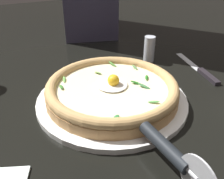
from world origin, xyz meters
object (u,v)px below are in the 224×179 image
pizza (112,89)px  pepper_shaker (149,49)px  table_knife (202,71)px  pizza_cutter (171,153)px

pizza → pepper_shaker: 0.25m
pizza → table_knife: (0.03, -0.29, -0.03)m
pizza_cutter → pepper_shaker: (0.38, -0.19, 0.00)m
pizza_cutter → pizza: bearing=0.5°
pizza → pizza_cutter: 0.22m
pizza_cutter → pepper_shaker: bearing=-26.8°
pizza_cutter → table_knife: 0.38m
pizza → table_knife: 0.29m
table_knife → pepper_shaker: bearing=35.1°
pizza_cutter → table_knife: pizza_cutter is taller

